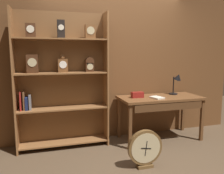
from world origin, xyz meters
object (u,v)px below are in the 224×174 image
at_px(bookshelf, 61,80).
at_px(open_repair_manual, 157,98).
at_px(round_clock_large, 145,148).
at_px(desk_lamp, 177,81).
at_px(toolbox_small, 137,95).
at_px(workbench, 161,102).

relative_size(bookshelf, open_repair_manual, 9.79).
bearing_deg(open_repair_manual, bookshelf, 155.64).
distance_m(bookshelf, round_clock_large, 1.65).
height_order(desk_lamp, toolbox_small, desk_lamp).
bearing_deg(toolbox_small, bookshelf, 174.94).
bearing_deg(workbench, desk_lamp, 19.16).
relative_size(workbench, desk_lamp, 3.60).
xyz_separation_m(workbench, round_clock_large, (-0.68, -0.85, -0.42)).
relative_size(toolbox_small, open_repair_manual, 0.94).
bearing_deg(bookshelf, desk_lamp, -0.98).
height_order(open_repair_manual, round_clock_large, open_repair_manual).
bearing_deg(open_repair_manual, workbench, 21.26).
xyz_separation_m(bookshelf, desk_lamp, (2.05, -0.04, -0.09)).
xyz_separation_m(bookshelf, round_clock_large, (0.98, -1.02, -0.84)).
relative_size(bookshelf, workbench, 1.51).
distance_m(desk_lamp, open_repair_manual, 0.61).
xyz_separation_m(workbench, desk_lamp, (0.39, 0.13, 0.33)).
xyz_separation_m(bookshelf, workbench, (1.67, -0.17, -0.42)).
bearing_deg(toolbox_small, open_repair_manual, -27.22).
bearing_deg(desk_lamp, round_clock_large, -137.33).
bearing_deg(toolbox_small, workbench, -7.98).
bearing_deg(open_repair_manual, toolbox_small, 138.01).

